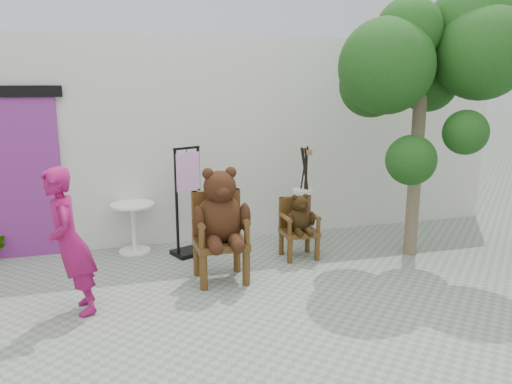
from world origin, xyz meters
TOP-DOWN VIEW (x-y plane):
  - ground_plane at (0.00, 0.00)m, footprint 60.00×60.00m
  - back_wall at (0.00, 3.10)m, footprint 9.00×1.00m
  - doorway at (-3.00, 2.58)m, footprint 1.40×0.11m
  - chair_big at (-0.52, 1.00)m, footprint 0.69×0.74m
  - chair_small at (0.68, 1.50)m, footprint 0.47×0.48m
  - person at (-2.18, 0.56)m, footprint 0.45×0.61m
  - cafe_table at (-1.49, 2.34)m, footprint 0.60×0.60m
  - display_stand at (-0.75, 2.02)m, footprint 0.55×0.50m
  - stool_bucket at (0.96, 2.09)m, footprint 0.32×0.32m
  - tree at (2.18, 1.04)m, footprint 2.32×1.84m

SIDE VIEW (x-z plane):
  - ground_plane at x=0.00m, z-range 0.00..0.00m
  - cafe_table at x=-1.49m, z-range 0.09..0.79m
  - chair_small at x=0.68m, z-range 0.07..0.97m
  - display_stand at x=-0.75m, z-range -0.17..1.34m
  - stool_bucket at x=0.96m, z-range -0.08..1.37m
  - person at x=-2.18m, z-range 0.00..1.55m
  - chair_big at x=-0.52m, z-range 0.08..1.48m
  - doorway at x=-3.00m, z-range 0.00..2.33m
  - back_wall at x=0.00m, z-range 0.00..3.00m
  - tree at x=2.18m, z-range 0.80..4.42m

